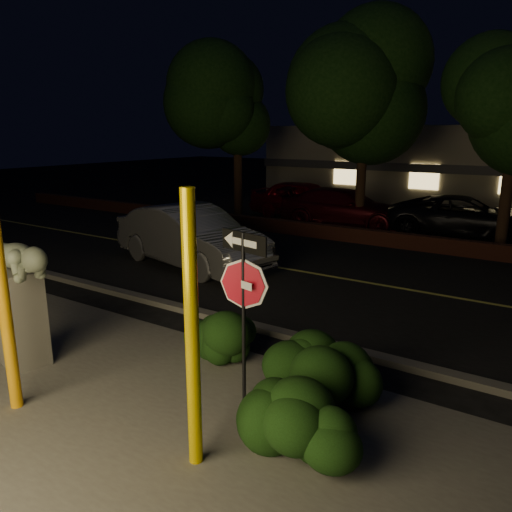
{
  "coord_description": "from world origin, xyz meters",
  "views": [
    {
      "loc": [
        4.57,
        -4.59,
        3.73
      ],
      "look_at": [
        -0.11,
        2.48,
        1.6
      ],
      "focal_mm": 35.0,
      "sensor_mm": 36.0,
      "label": 1
    }
  ],
  "objects": [
    {
      "name": "road",
      "position": [
        0.0,
        7.0,
        0.01
      ],
      "size": [
        80.0,
        8.0,
        0.01
      ],
      "primitive_type": "cube",
      "color": "black",
      "rests_on": "ground"
    },
    {
      "name": "curb",
      "position": [
        0.0,
        2.9,
        0.06
      ],
      "size": [
        80.0,
        0.25,
        0.12
      ],
      "primitive_type": "cube",
      "color": "#4C4944",
      "rests_on": "ground"
    },
    {
      "name": "hedge_far_right",
      "position": [
        2.17,
        -0.03,
        0.53
      ],
      "size": [
        1.76,
        1.43,
        1.06
      ],
      "primitive_type": "ellipsoid",
      "rotation": [
        0.0,
        0.0,
        -0.36
      ],
      "color": "black",
      "rests_on": "ground"
    },
    {
      "name": "building",
      "position": [
        0.0,
        24.99,
        2.0
      ],
      "size": [
        22.0,
        10.2,
        4.0
      ],
      "color": "#716B5A",
      "rests_on": "ground"
    },
    {
      "name": "hedge_center",
      "position": [
        -0.45,
        1.55,
        0.46
      ],
      "size": [
        1.82,
        0.92,
        0.93
      ],
      "primitive_type": "ellipsoid",
      "rotation": [
        0.0,
        0.0,
        0.05
      ],
      "color": "black",
      "rests_on": "ground"
    },
    {
      "name": "lane_marking",
      "position": [
        0.0,
        7.0,
        0.02
      ],
      "size": [
        80.0,
        0.12,
        0.0
      ],
      "primitive_type": "cube",
      "color": "#B1AC46",
      "rests_on": "road"
    },
    {
      "name": "yellow_pole_left",
      "position": [
        -1.63,
        -1.24,
        1.63
      ],
      "size": [
        0.16,
        0.16,
        3.26
      ],
      "primitive_type": "cylinder",
      "color": "#FAA40E",
      "rests_on": "ground"
    },
    {
      "name": "parked_car_dark",
      "position": [
        1.01,
        14.43,
        0.73
      ],
      "size": [
        5.59,
        3.29,
        1.46
      ],
      "primitive_type": "imported",
      "rotation": [
        0.0,
        0.0,
        1.74
      ],
      "color": "black",
      "rests_on": "ground"
    },
    {
      "name": "brick_wall",
      "position": [
        0.0,
        11.3,
        0.25
      ],
      "size": [
        40.0,
        0.35,
        0.5
      ],
      "primitive_type": "cube",
      "color": "#4E2219",
      "rests_on": "ground"
    },
    {
      "name": "yellow_pole_right",
      "position": [
        1.22,
        -0.78,
        1.59
      ],
      "size": [
        0.16,
        0.16,
        3.19
      ],
      "primitive_type": "cylinder",
      "color": "#DAB400",
      "rests_on": "ground"
    },
    {
      "name": "tree_far_b",
      "position": [
        -2.5,
        13.2,
        6.05
      ],
      "size": [
        5.2,
        5.2,
        8.41
      ],
      "color": "black",
      "rests_on": "ground"
    },
    {
      "name": "tree_far_a",
      "position": [
        -8.0,
        13.0,
        5.34
      ],
      "size": [
        4.6,
        4.6,
        7.43
      ],
      "color": "black",
      "rests_on": "ground"
    },
    {
      "name": "parked_car_red",
      "position": [
        -5.65,
        14.69,
        0.83
      ],
      "size": [
        4.88,
        2.04,
        1.65
      ],
      "primitive_type": "imported",
      "rotation": [
        0.0,
        0.0,
        1.59
      ],
      "color": "maroon",
      "rests_on": "ground"
    },
    {
      "name": "hedge_right",
      "position": [
        1.94,
        1.2,
        0.57
      ],
      "size": [
        1.88,
        1.21,
        1.15
      ],
      "primitive_type": "ellipsoid",
      "rotation": [
        0.0,
        0.0,
        0.16
      ],
      "color": "black",
      "rests_on": "ground"
    },
    {
      "name": "parked_car_darkred",
      "position": [
        -3.37,
        13.8,
        0.76
      ],
      "size": [
        5.41,
        2.66,
        1.51
      ],
      "primitive_type": "imported",
      "rotation": [
        0.0,
        0.0,
        1.68
      ],
      "color": "#3C060E",
      "rests_on": "ground"
    },
    {
      "name": "silver_sedan",
      "position": [
        -4.54,
        5.85,
        0.85
      ],
      "size": [
        5.42,
        2.84,
        1.7
      ],
      "primitive_type": "imported",
      "rotation": [
        0.0,
        0.0,
        1.36
      ],
      "color": "#A5A5AA",
      "rests_on": "ground"
    },
    {
      "name": "sculpture",
      "position": [
        -2.68,
        -0.41,
        1.32
      ],
      "size": [
        2.0,
        0.93,
        2.13
      ],
      "rotation": [
        0.0,
        0.0,
        -0.22
      ],
      "color": "#4C4944",
      "rests_on": "ground"
    },
    {
      "name": "signpost",
      "position": [
        0.94,
        0.6,
        1.75
      ],
      "size": [
        0.82,
        0.21,
        2.46
      ],
      "rotation": [
        0.0,
        0.0,
        -0.22
      ],
      "color": "black",
      "rests_on": "ground"
    },
    {
      "name": "parking_lot",
      "position": [
        0.0,
        17.0,
        0.01
      ],
      "size": [
        40.0,
        12.0,
        0.01
      ],
      "primitive_type": "cube",
      "color": "black",
      "rests_on": "ground"
    },
    {
      "name": "ground",
      "position": [
        0.0,
        10.0,
        0.0
      ],
      "size": [
        90.0,
        90.0,
        0.0
      ],
      "primitive_type": "plane",
      "color": "black",
      "rests_on": "ground"
    },
    {
      "name": "patio",
      "position": [
        0.0,
        -1.0,
        0.01
      ],
      "size": [
        14.0,
        6.0,
        0.02
      ],
      "primitive_type": "cube",
      "color": "#4C4944",
      "rests_on": "ground"
    }
  ]
}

